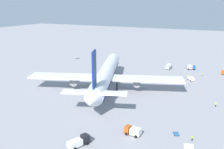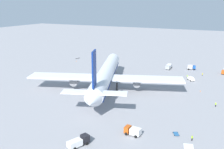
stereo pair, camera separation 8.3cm
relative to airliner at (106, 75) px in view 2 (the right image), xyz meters
The scene contains 15 objects.
ground_plane 6.95m from the airliner, 18.23° to the left, with size 600.00×600.00×0.00m, color gray.
airliner is the anchor object (origin of this frame).
service_truck_0 49.82m from the airliner, 160.75° to the right, with size 6.71×4.39×2.62m.
service_truck_1 53.22m from the airliner, 17.81° to the right, with size 7.04×2.84×2.65m.
service_truck_2 44.22m from the airliner, 141.54° to the right, with size 2.99×5.07×2.39m.
service_truck_4 61.66m from the airliner, 27.62° to the right, with size 3.37×5.07×2.94m.
service_van 45.60m from the airliner, 45.99° to the right, with size 4.53×4.26×1.97m.
baggage_cart_0 48.55m from the airliner, 126.19° to the right, with size 2.94×2.32×0.40m.
baggage_cart_1 72.10m from the airliner, 44.07° to the left, with size 3.60×2.14×0.40m.
ground_worker_0 46.80m from the airliner, 40.17° to the right, with size 0.54×0.54×1.61m.
ground_worker_1 53.34m from the airliner, 124.44° to the right, with size 0.54×0.54×1.69m.
ground_worker_2 56.73m from the airliner, 40.37° to the right, with size 0.52×0.52×1.68m.
ground_worker_3 47.64m from the airliner, 89.97° to the right, with size 0.54×0.54×1.77m.
traffic_cone_0 62.80m from the airliner, 46.25° to the left, with size 0.36×0.36×0.55m, color orange.
traffic_cone_2 42.98m from the airliner, 68.53° to the right, with size 0.36×0.36×0.55m, color orange.
Camera 2 is at (-100.91, -53.22, 37.97)m, focal length 41.59 mm.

